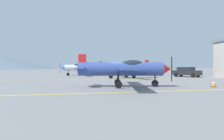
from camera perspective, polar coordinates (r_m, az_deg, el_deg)
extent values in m
plane|color=slate|center=(16.44, 3.68, -4.78)|extent=(400.00, 400.00, 0.00)
cube|color=yellow|center=(12.28, 8.94, -6.72)|extent=(80.00, 0.16, 0.01)
cube|color=yellow|center=(25.07, -1.49, -2.78)|extent=(80.00, 0.16, 0.01)
cylinder|color=#33478C|center=(15.16, 2.64, 0.31)|extent=(6.99, 2.41, 1.12)
cone|color=red|center=(15.81, 16.56, 0.30)|extent=(0.88, 1.07, 0.95)
cube|color=black|center=(15.93, 17.96, 0.30)|extent=(0.06, 0.13, 2.03)
ellipsoid|color=#1E2833|center=(15.23, 6.08, 1.57)|extent=(2.17, 1.28, 0.91)
cube|color=#33478C|center=(15.19, 4.17, 0.50)|extent=(2.80, 8.98, 0.16)
cube|color=#33478C|center=(15.34, -9.18, 0.50)|extent=(1.20, 2.73, 0.10)
cube|color=red|center=(15.34, -9.18, 2.58)|extent=(0.65, 0.24, 1.22)
cylinder|color=black|center=(15.58, 13.14, -2.19)|extent=(0.10, 0.10, 1.02)
cylinder|color=black|center=(15.62, 13.14, -4.06)|extent=(0.58, 0.23, 0.57)
cylinder|color=black|center=(14.06, 2.03, -2.50)|extent=(0.10, 0.10, 1.02)
cylinder|color=black|center=(14.10, 2.03, -4.57)|extent=(0.58, 0.23, 0.57)
cylinder|color=black|center=(16.29, 1.74, -2.03)|extent=(0.10, 0.10, 1.02)
cylinder|color=black|center=(16.33, 1.74, -3.81)|extent=(0.58, 0.23, 0.57)
cylinder|color=silver|center=(27.04, 5.18, 0.60)|extent=(6.98, 2.62, 1.12)
cone|color=red|center=(25.41, -2.35, 0.58)|extent=(0.90, 1.08, 0.95)
cube|color=black|center=(25.27, -3.20, 0.57)|extent=(0.07, 0.13, 2.03)
ellipsoid|color=#1E2833|center=(26.61, 3.46, 1.31)|extent=(2.18, 1.34, 0.91)
cube|color=silver|center=(26.85, 4.42, 0.70)|extent=(3.07, 8.96, 0.16)
cube|color=silver|center=(28.70, 10.67, 0.71)|extent=(1.28, 2.73, 0.10)
cube|color=red|center=(28.70, 10.68, 1.82)|extent=(0.65, 0.26, 1.22)
cylinder|color=black|center=(25.79, -0.35, -0.92)|extent=(0.10, 0.10, 1.02)
cylinder|color=black|center=(25.82, -0.35, -2.05)|extent=(0.58, 0.24, 0.57)
cylinder|color=black|center=(28.13, 4.43, -0.77)|extent=(0.10, 0.10, 1.02)
cylinder|color=black|center=(28.15, 4.43, -1.80)|extent=(0.58, 0.24, 0.57)
cylinder|color=black|center=(26.19, 6.75, -0.90)|extent=(0.10, 0.10, 1.02)
cylinder|color=black|center=(26.21, 6.75, -2.01)|extent=(0.58, 0.24, 0.57)
cylinder|color=silver|center=(35.12, -8.79, 0.67)|extent=(6.94, 1.36, 1.12)
cone|color=blue|center=(35.04, -15.01, 0.65)|extent=(0.74, 0.97, 0.95)
cube|color=black|center=(35.05, -15.68, 0.65)|extent=(0.04, 0.12, 2.03)
ellipsoid|color=#1E2833|center=(35.06, -10.28, 1.22)|extent=(2.06, 0.98, 0.91)
cube|color=silver|center=(35.09, -9.46, 0.76)|extent=(1.43, 8.96, 0.16)
cube|color=silver|center=(35.49, -3.72, 0.77)|extent=(0.80, 2.66, 0.10)
cube|color=blue|center=(35.50, -3.72, 1.67)|extent=(0.64, 0.14, 1.22)
cylinder|color=black|center=(35.03, -13.43, -0.45)|extent=(0.10, 0.10, 1.02)
cylinder|color=black|center=(35.05, -13.43, -1.28)|extent=(0.57, 0.14, 0.57)
cylinder|color=black|center=(36.26, -8.60, -0.39)|extent=(0.10, 0.10, 1.02)
cylinder|color=black|center=(36.27, -8.60, -1.19)|extent=(0.57, 0.14, 0.57)
cylinder|color=black|center=(34.03, -8.31, -0.47)|extent=(0.10, 0.10, 1.02)
cylinder|color=black|center=(34.05, -8.31, -1.33)|extent=(0.57, 0.14, 0.57)
cube|color=black|center=(32.55, 22.09, -0.77)|extent=(3.79, 4.61, 0.75)
cube|color=black|center=(32.60, 21.86, 0.37)|extent=(2.61, 2.88, 0.55)
cylinder|color=black|center=(31.16, 23.74, -1.55)|extent=(0.52, 0.66, 0.64)
cylinder|color=black|center=(32.82, 25.00, -1.44)|extent=(0.52, 0.66, 0.64)
cylinder|color=black|center=(32.40, 19.13, -1.43)|extent=(0.52, 0.66, 0.64)
cylinder|color=black|center=(34.00, 20.57, -1.33)|extent=(0.52, 0.66, 0.64)
cube|color=black|center=(17.40, 28.91, -4.51)|extent=(0.36, 0.36, 0.04)
cone|color=orange|center=(17.38, 28.92, -3.54)|extent=(0.29, 0.29, 0.55)
cylinder|color=white|center=(17.37, 28.92, -3.45)|extent=(0.20, 0.20, 0.08)
cone|color=#4C6651|center=(189.67, 11.60, 1.72)|extent=(58.46, 58.46, 8.39)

